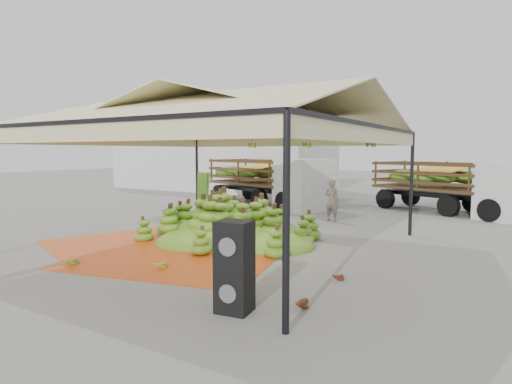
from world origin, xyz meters
The scene contains 17 objects.
ground centered at (0.00, 0.00, 0.00)m, with size 90.00×90.00×0.00m, color slate.
canopy_tent centered at (0.00, 0.00, 3.30)m, with size 8.10×8.10×4.00m.
building_white centered at (-10.00, 14.00, 2.71)m, with size 14.30×6.30×5.40m.
tarp_left centered at (-2.16, -1.21, 0.01)m, with size 3.89×3.70×0.01m, color #C75712.
tarp_right centered at (-0.17, -1.12, 0.01)m, with size 4.46×4.69×0.01m, color #C44112.
banana_heap centered at (-0.22, 0.81, 0.61)m, with size 5.67×4.65×1.21m, color #457B19.
hand_yellow_a centered at (0.07, -1.17, 0.10)m, with size 0.44×0.36×0.20m, color gold.
hand_yellow_b centered at (0.19, -2.46, 0.10)m, with size 0.46×0.37×0.21m, color gold.
hand_red_a centered at (3.70, -1.29, 0.09)m, with size 0.40×0.33×0.18m, color #5B2314.
hand_red_b centered at (3.70, -3.06, 0.11)m, with size 0.50×0.41×0.23m, color #5F2A15.
hand_green centered at (-1.69, -3.24, 0.10)m, with size 0.43×0.35×0.20m, color #557819.
hanging_bunches centered at (2.39, 0.18, 2.62)m, with size 3.24×0.24×0.20m.
speaker_stack centered at (2.96, -3.70, 0.71)m, with size 0.57×0.51×1.42m.
banana_leaves centered at (-1.43, 1.04, 0.00)m, with size 0.96×1.36×3.70m, color #32701D, non-canonical shape.
vendor centered at (1.08, 5.25, 0.75)m, with size 0.54×0.36×1.49m, color gray.
truck_left centered at (-2.87, 7.89, 1.33)m, with size 6.63×4.04×2.15m.
truck_right centered at (4.60, 9.54, 1.29)m, with size 6.42×4.31×2.09m.
Camera 1 is at (6.56, -9.00, 2.46)m, focal length 30.00 mm.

